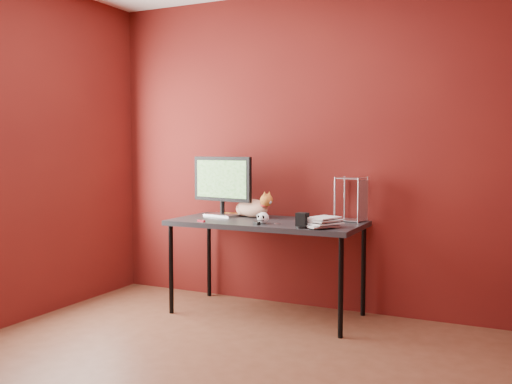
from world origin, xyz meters
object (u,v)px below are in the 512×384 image
at_px(desk, 267,227).
at_px(skull_mug, 263,218).
at_px(speaker, 302,221).
at_px(monitor, 222,183).
at_px(book_stack, 317,164).
at_px(cat, 253,208).

xyz_separation_m(desk, skull_mug, (0.05, -0.18, 0.10)).
xyz_separation_m(skull_mug, speaker, (0.35, -0.09, 0.01)).
bearing_deg(monitor, desk, -3.64).
bearing_deg(book_stack, monitor, 164.25).
xyz_separation_m(desk, monitor, (-0.45, 0.10, 0.33)).
xyz_separation_m(speaker, book_stack, (0.06, 0.12, 0.40)).
bearing_deg(desk, cat, 141.82).
bearing_deg(monitor, speaker, -14.65).
bearing_deg(book_stack, desk, 161.61).
xyz_separation_m(desk, speaker, (0.40, -0.28, 0.10)).
bearing_deg(desk, monitor, 167.02).
distance_m(desk, monitor, 0.57).
relative_size(monitor, book_stack, 0.63).
xyz_separation_m(cat, skull_mug, (0.25, -0.34, -0.03)).
distance_m(skull_mug, speaker, 0.36).
bearing_deg(cat, monitor, -148.96).
bearing_deg(skull_mug, speaker, -13.67).
bearing_deg(desk, book_stack, -18.39).
relative_size(monitor, cat, 1.21).
xyz_separation_m(cat, speaker, (0.60, -0.43, -0.03)).
relative_size(desk, book_stack, 1.65).
height_order(monitor, book_stack, book_stack).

